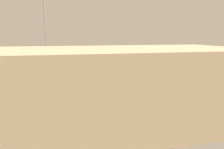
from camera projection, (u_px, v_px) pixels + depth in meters
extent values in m
plane|color=#60594F|center=(123.00, 80.00, 64.62)|extent=(400.00, 400.00, 0.00)
cube|color=#4C443D|center=(115.00, 74.00, 74.18)|extent=(140.00, 2.80, 0.12)
cube|color=#3D3833|center=(119.00, 77.00, 69.40)|extent=(140.00, 2.80, 0.12)
cube|color=#3D3833|center=(123.00, 80.00, 64.61)|extent=(140.00, 2.80, 0.12)
cube|color=#4C443D|center=(128.00, 83.00, 59.83)|extent=(140.00, 2.80, 0.12)
cube|color=#4C443D|center=(133.00, 88.00, 55.04)|extent=(140.00, 2.80, 0.12)
cube|color=#285193|center=(199.00, 65.00, 81.33)|extent=(18.00, 3.00, 4.40)
cube|color=#B7BABF|center=(148.00, 68.00, 76.59)|extent=(23.00, 3.00, 3.80)
cube|color=#B7BABF|center=(83.00, 70.00, 71.25)|extent=(23.00, 3.00, 3.80)
cube|color=#B7BABF|center=(7.00, 73.00, 65.91)|extent=(23.00, 3.00, 3.80)
cube|color=#A8AAB2|center=(211.00, 73.00, 65.61)|extent=(23.00, 3.00, 3.80)
cube|color=black|center=(211.00, 73.00, 65.58)|extent=(22.40, 3.06, 0.36)
cube|color=#A8AAB2|center=(140.00, 76.00, 60.27)|extent=(23.00, 3.00, 3.80)
cube|color=black|center=(140.00, 76.00, 60.28)|extent=(22.40, 3.06, 0.36)
cube|color=#A8AAB2|center=(55.00, 80.00, 54.93)|extent=(23.00, 3.00, 3.80)
cube|color=black|center=(55.00, 80.00, 54.90)|extent=(22.40, 3.06, 0.36)
cube|color=#B7BABF|center=(208.00, 70.00, 71.02)|extent=(23.00, 3.00, 3.80)
cube|color=#285193|center=(208.00, 71.00, 71.07)|extent=(22.40, 3.06, 0.36)
cube|color=#B7BABF|center=(143.00, 73.00, 65.68)|extent=(23.00, 3.00, 3.80)
cube|color=#285193|center=(143.00, 74.00, 65.73)|extent=(22.40, 3.06, 0.36)
cube|color=#B7BABF|center=(65.00, 76.00, 60.34)|extent=(23.00, 3.00, 3.80)
cube|color=#285193|center=(65.00, 78.00, 60.43)|extent=(22.40, 3.06, 0.36)
cube|color=#B7BABF|center=(151.00, 80.00, 55.79)|extent=(23.00, 3.00, 3.80)
cube|color=#B7BABF|center=(60.00, 84.00, 50.45)|extent=(23.00, 3.00, 3.80)
cylinder|color=#9EA0A5|center=(46.00, 30.00, 69.41)|extent=(0.44, 0.44, 30.96)
cube|color=tan|center=(95.00, 88.00, 31.09)|extent=(45.50, 17.69, 11.94)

